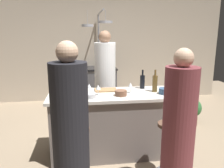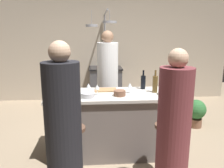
% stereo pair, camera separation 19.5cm
% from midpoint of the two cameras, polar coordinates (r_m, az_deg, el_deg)
% --- Properties ---
extents(ground_plane, '(9.00, 9.00, 0.00)m').
position_cam_midpoint_polar(ground_plane, '(3.52, 1.84, -16.65)').
color(ground_plane, gray).
extents(back_wall, '(6.40, 0.16, 2.60)m').
position_cam_midpoint_polar(back_wall, '(5.92, -0.88, 8.69)').
color(back_wall, '#BCAD99').
rests_on(back_wall, ground_plane).
extents(kitchen_island, '(1.80, 0.72, 0.90)m').
position_cam_midpoint_polar(kitchen_island, '(3.32, 1.89, -9.84)').
color(kitchen_island, slate).
rests_on(kitchen_island, ground_plane).
extents(stove_range, '(0.80, 0.64, 0.89)m').
position_cam_midpoint_polar(stove_range, '(5.65, -0.63, -0.27)').
color(stove_range, '#47474C').
rests_on(stove_range, ground_plane).
extents(chef, '(0.37, 0.37, 1.76)m').
position_cam_midpoint_polar(chef, '(4.09, 0.28, -0.08)').
color(chef, white).
rests_on(chef, ground_plane).
extents(bar_stool_right, '(0.28, 0.28, 0.68)m').
position_cam_midpoint_polar(bar_stool_right, '(2.92, 15.00, -15.31)').
color(bar_stool_right, '#4C4C51').
rests_on(bar_stool_right, ground_plane).
extents(guest_right, '(0.34, 0.34, 1.59)m').
position_cam_midpoint_polar(guest_right, '(2.46, 17.38, -11.66)').
color(guest_right, brown).
rests_on(guest_right, ground_plane).
extents(bar_stool_left, '(0.28, 0.28, 0.68)m').
position_cam_midpoint_polar(bar_stool_left, '(2.79, -7.23, -16.44)').
color(bar_stool_left, '#4C4C51').
rests_on(bar_stool_left, ground_plane).
extents(guest_left, '(0.35, 0.35, 1.67)m').
position_cam_midpoint_polar(guest_left, '(2.28, -9.59, -12.29)').
color(guest_left, black).
rests_on(guest_left, ground_plane).
extents(overhead_pot_rack, '(0.60, 1.36, 2.17)m').
position_cam_midpoint_polar(overhead_pot_rack, '(5.06, -0.89, 11.85)').
color(overhead_pot_rack, gray).
rests_on(overhead_pot_rack, ground_plane).
extents(potted_plant, '(0.36, 0.36, 0.52)m').
position_cam_midpoint_polar(potted_plant, '(4.55, 21.49, -6.45)').
color(potted_plant, brown).
rests_on(potted_plant, ground_plane).
extents(cutting_board, '(0.32, 0.22, 0.02)m').
position_cam_midpoint_polar(cutting_board, '(3.33, 0.09, -1.49)').
color(cutting_board, '#997047').
rests_on(cutting_board, kitchen_island).
extents(pepper_mill, '(0.05, 0.05, 0.21)m').
position_cam_midpoint_polar(pepper_mill, '(3.16, -8.38, -0.62)').
color(pepper_mill, '#382319').
rests_on(pepper_mill, kitchen_island).
extents(wine_bottle_red, '(0.07, 0.07, 0.32)m').
position_cam_midpoint_polar(wine_bottle_red, '(3.34, -12.20, 0.26)').
color(wine_bottle_red, '#143319').
rests_on(wine_bottle_red, kitchen_island).
extents(wine_bottle_green, '(0.07, 0.07, 0.32)m').
position_cam_midpoint_polar(wine_bottle_green, '(3.00, -8.56, -0.95)').
color(wine_bottle_green, '#193D23').
rests_on(wine_bottle_green, kitchen_island).
extents(wine_bottle_amber, '(0.07, 0.07, 0.32)m').
position_cam_midpoint_polar(wine_bottle_amber, '(3.28, 12.44, 0.04)').
color(wine_bottle_amber, brown).
rests_on(wine_bottle_amber, kitchen_island).
extents(wine_bottle_dark, '(0.07, 0.07, 0.29)m').
position_cam_midpoint_polar(wine_bottle_dark, '(3.45, 9.43, 0.54)').
color(wine_bottle_dark, black).
rests_on(wine_bottle_dark, kitchen_island).
extents(wine_bottle_rose, '(0.07, 0.07, 0.29)m').
position_cam_midpoint_polar(wine_bottle_rose, '(3.28, -7.85, -0.02)').
color(wine_bottle_rose, '#B78C8E').
rests_on(wine_bottle_rose, kitchen_island).
extents(wine_glass_by_chef, '(0.07, 0.07, 0.15)m').
position_cam_midpoint_polar(wine_glass_by_chef, '(3.18, 6.27, -0.45)').
color(wine_glass_by_chef, silver).
rests_on(wine_glass_by_chef, kitchen_island).
extents(wine_glass_near_right_guest, '(0.07, 0.07, 0.15)m').
position_cam_midpoint_polar(wine_glass_near_right_guest, '(3.14, -4.15, -0.60)').
color(wine_glass_near_right_guest, silver).
rests_on(wine_glass_near_right_guest, kitchen_island).
extents(wine_glass_near_left_guest, '(0.07, 0.07, 0.15)m').
position_cam_midpoint_polar(wine_glass_near_left_guest, '(3.07, -1.93, -0.86)').
color(wine_glass_near_left_guest, silver).
rests_on(wine_glass_near_left_guest, kitchen_island).
extents(mixing_bowl_wooden, '(0.16, 0.16, 0.07)m').
position_cam_midpoint_polar(mixing_bowl_wooden, '(3.05, 3.76, -2.31)').
color(mixing_bowl_wooden, brown).
rests_on(mixing_bowl_wooden, kitchen_island).
extents(mixing_bowl_blue, '(0.17, 0.17, 0.08)m').
position_cam_midpoint_polar(mixing_bowl_blue, '(3.21, 14.85, -1.94)').
color(mixing_bowl_blue, '#334C6B').
rests_on(mixing_bowl_blue, kitchen_island).
extents(mixing_bowl_steel, '(0.18, 0.18, 0.06)m').
position_cam_midpoint_polar(mixing_bowl_steel, '(2.98, -4.25, -2.82)').
color(mixing_bowl_steel, '#B7B7BC').
rests_on(mixing_bowl_steel, kitchen_island).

